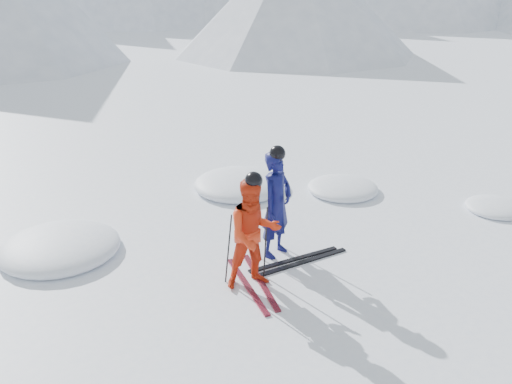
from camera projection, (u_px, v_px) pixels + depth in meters
ground at (365, 235)px, 9.92m from camera, size 160.00×160.00×0.00m
skier_blue at (277, 205)px, 8.93m from camera, size 0.78×0.67×1.82m
skier_red at (254, 234)px, 8.04m from camera, size 0.96×0.82×1.74m
pole_blue_left at (256, 222)px, 9.03m from camera, size 0.12×0.09×1.21m
pole_blue_right at (281, 213)px, 9.37m from camera, size 0.12×0.07×1.21m
pole_red_left at (228, 249)px, 8.21m from camera, size 0.12×0.09×1.16m
pole_red_right at (266, 242)px, 8.41m from camera, size 0.12×0.08×1.16m
ski_worn_left at (247, 285)px, 8.31m from camera, size 0.37×1.69×0.03m
ski_worn_right at (260, 281)px, 8.42m from camera, size 0.49×1.67×0.03m
ski_loose_a at (294, 259)px, 9.06m from camera, size 1.70×0.15×0.03m
ski_loose_b at (304, 262)px, 8.98m from camera, size 1.70×0.09×0.03m
snow_lumps at (220, 211)px, 10.91m from camera, size 9.60×5.28×0.45m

